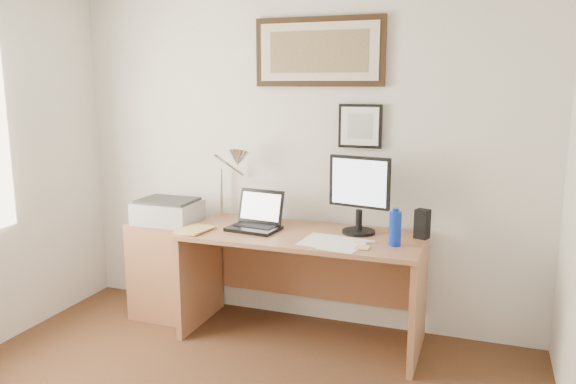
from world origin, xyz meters
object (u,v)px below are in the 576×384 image
at_px(laptop, 256,220).
at_px(desk, 306,263).
at_px(side_cabinet, 169,269).
at_px(book, 184,228).
at_px(lcd_monitor, 359,191).
at_px(water_bottle, 395,229).
at_px(printer, 168,211).

bearing_deg(laptop, desk, 11.36).
xyz_separation_m(side_cabinet, book, (0.27, -0.23, 0.39)).
bearing_deg(lcd_monitor, water_bottle, -36.48).
xyz_separation_m(water_bottle, lcd_monitor, (-0.27, 0.20, 0.18)).
distance_m(water_bottle, laptop, 0.97).
xyz_separation_m(laptop, printer, (-0.70, -0.00, 0.01)).
relative_size(water_bottle, desk, 0.13).
xyz_separation_m(water_bottle, book, (-1.42, -0.10, -0.10)).
relative_size(book, lcd_monitor, 0.48).
relative_size(side_cabinet, laptop, 2.00).
bearing_deg(printer, water_bottle, -3.08).
relative_size(side_cabinet, book, 2.91).
height_order(desk, lcd_monitor, lcd_monitor).
bearing_deg(laptop, side_cabinet, 177.39).
distance_m(side_cabinet, laptop, 0.85).
xyz_separation_m(desk, laptop, (-0.34, -0.07, 0.29)).
bearing_deg(side_cabinet, desk, 1.89).
height_order(side_cabinet, laptop, laptop).
bearing_deg(water_bottle, desk, 165.68).
distance_m(water_bottle, book, 1.43).
relative_size(water_bottle, book, 0.86).
xyz_separation_m(desk, printer, (-1.04, -0.07, 0.30)).
distance_m(side_cabinet, book, 0.53).
xyz_separation_m(side_cabinet, laptop, (0.73, -0.03, 0.44)).
distance_m(desk, printer, 1.09).
distance_m(laptop, lcd_monitor, 0.74).
height_order(book, printer, printer).
height_order(side_cabinet, printer, printer).
bearing_deg(side_cabinet, book, -39.92).
distance_m(laptop, printer, 0.70).
distance_m(side_cabinet, water_bottle, 1.77).
height_order(lcd_monitor, printer, lcd_monitor).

